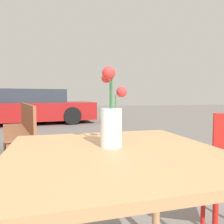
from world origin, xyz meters
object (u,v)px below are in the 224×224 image
at_px(table_front, 115,173).
at_px(flower_vase, 112,123).
at_px(parked_car, 27,107).
at_px(bench_near, 22,129).

distance_m(table_front, flower_vase, 0.22).
height_order(table_front, parked_car, parked_car).
xyz_separation_m(bench_near, parked_car, (-0.32, 4.58, 0.11)).
bearing_deg(table_front, parked_car, 97.76).
xyz_separation_m(flower_vase, parked_car, (-1.00, 7.27, -0.27)).
bearing_deg(table_front, flower_vase, 85.97).
xyz_separation_m(table_front, flower_vase, (0.00, 0.06, 0.21)).
height_order(flower_vase, parked_car, parked_car).
height_order(table_front, bench_near, bench_near).
bearing_deg(flower_vase, bench_near, 104.21).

